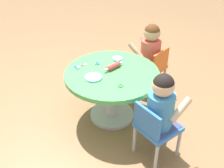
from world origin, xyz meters
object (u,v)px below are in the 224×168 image
Objects in this scene: seated_child_right at (150,47)px; craft_scissors at (79,67)px; rolling_pin at (113,66)px; craft_table at (112,84)px; child_chair_left at (155,128)px; seated_child_left at (161,103)px; child_chair_right at (152,67)px.

craft_scissors is at bearing 105.07° from seated_child_right.
rolling_pin is (-0.31, 0.47, 0.00)m from seated_child_right.
child_chair_left reaches higher than craft_table.
seated_child_left is 1.00× the size of seated_child_right.
child_chair_right is 0.23m from seated_child_right.
child_chair_left is at bearing 114.74° from seated_child_left.
craft_scissors is (-0.21, 0.78, -0.02)m from seated_child_right.
rolling_pin is (0.06, -0.03, 0.15)m from craft_table.
rolling_pin reaches higher than child_chair_right.
seated_child_right reaches higher than child_chair_right.
seated_child_left reaches higher than child_chair_right.
seated_child_right is 2.44× the size of rolling_pin.
craft_scissors reaches higher than craft_table.
child_chair_left is 0.71m from rolling_pin.
seated_child_right is at bearing 36.43° from child_chair_right.
seated_child_left is 2.44× the size of rolling_pin.
craft_table is 1.71× the size of seated_child_right.
craft_scissors is (0.72, 0.55, -0.02)m from seated_child_left.
child_chair_right is at bearing -56.79° from craft_table.
child_chair_left is at bearing -158.48° from craft_table.
craft_table is 6.14× the size of craft_scissors.
craft_table is at bearing 21.52° from child_chair_left.
rolling_pin is (0.62, 0.24, 0.00)m from seated_child_left.
seated_child_right is 0.56m from rolling_pin.
child_chair_right is at bearing -143.57° from seated_child_right.
child_chair_right is at bearing -60.70° from rolling_pin.
seated_child_right is (0.37, -0.49, 0.15)m from craft_table.
seated_child_left is (-0.56, -0.26, 0.15)m from craft_table.
craft_table is at bearing 126.91° from seated_child_right.
craft_table is at bearing -119.63° from craft_scissors.
child_chair_right is 3.76× the size of craft_scissors.
child_chair_right reaches higher than craft_scissors.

